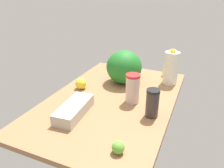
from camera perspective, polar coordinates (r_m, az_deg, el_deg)
The scene contains 9 objects.
countertop at distance 140.76cm, azimuth 0.00°, elevation -4.26°, with size 120.00×76.00×3.00cm, color #9F6F48.
tumbler_cup at distance 132.47cm, azimuth 5.39°, elevation -1.15°, with size 8.74×8.74×18.17cm.
egg_carton at distance 123.71cm, azimuth -9.84°, elevation -6.51°, with size 29.24×11.61×6.49cm, color #BAB2A5.
watermelon at distance 158.34cm, azimuth 3.16°, elevation 4.44°, with size 25.55×25.55×24.06cm, color #227527.
shaker_bottle at distance 120.06cm, azimuth 10.49°, elevation -4.92°, with size 7.26×7.26×16.09cm.
milk_jug at distance 162.94cm, azimuth 15.15°, elevation 4.12°, with size 10.48×10.48×25.24cm.
lemon_beside_bowl at distance 152.58cm, azimuth -8.14°, elevation 0.09°, with size 7.64×7.64×7.64cm, color yellow.
lime_far_back at distance 97.19cm, azimuth 1.62°, elevation -16.23°, with size 5.66×5.66×5.66cm, color #63AA39.
lemon_loose at distance 177.32cm, azimuth 14.08°, elevation 3.04°, with size 7.12×7.12×7.12cm, color yellow.
Camera 1 is at (-113.21, -49.11, 69.21)cm, focal length 35.00 mm.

